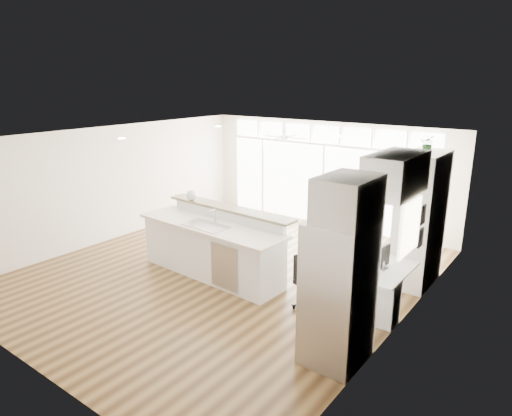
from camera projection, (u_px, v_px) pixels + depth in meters
The scene contains 24 objects.
floor at pixel (227, 272), 9.20m from camera, with size 7.00×8.00×0.02m, color #482F16.
ceiling at pixel (225, 137), 8.45m from camera, with size 7.00×8.00×0.02m, color white.
wall_back at pixel (325, 174), 11.91m from camera, with size 7.00×0.04×2.70m, color white.
wall_front at pixel (20, 277), 5.75m from camera, with size 7.00×0.04×2.70m, color white.
wall_left at pixel (114, 183), 10.84m from camera, with size 0.04×8.00×2.70m, color white.
wall_right at pixel (404, 246), 6.81m from camera, with size 0.04×8.00×2.70m, color white.
glass_wall at pixel (324, 185), 11.94m from camera, with size 5.80×0.06×2.08m, color white.
transom_row at pixel (326, 134), 11.58m from camera, with size 5.90×0.06×0.40m, color white.
desk_window at pixel (410, 227), 7.01m from camera, with size 0.04×0.85×0.85m, color white.
ceiling_fan at pixel (285, 133), 10.96m from camera, with size 1.16×1.16×0.32m, color white.
recessed_lights at pixel (232, 137), 8.61m from camera, with size 3.40×3.00×0.02m, color #F3E6CE.
oven_cabinet at pixel (420, 219), 8.42m from camera, with size 0.64×1.20×2.50m, color white.
desk_nook at pixel (383, 291), 7.52m from camera, with size 0.72×1.30×0.76m, color white.
upper_cabinets at pixel (396, 174), 6.96m from camera, with size 0.64×1.30×0.64m, color white.
refrigerator at pixel (338, 293), 6.09m from camera, with size 0.76×0.90×2.00m, color #AEADB2.
fridge_cabinet at pixel (348, 199), 5.70m from camera, with size 0.64×0.90×0.60m, color white.
framed_photos at pixel (422, 226), 7.53m from camera, with size 0.06×0.22×0.80m, color black.
kitchen_island at pixel (211, 244), 8.89m from camera, with size 3.23×1.22×1.28m, color white.
rug at pixel (329, 298), 8.07m from camera, with size 0.88×0.64×0.01m, color #392212.
office_chair at pixel (311, 282), 7.67m from camera, with size 0.47×0.43×0.91m, color black.
fishbowl at pixel (192, 195), 9.56m from camera, with size 0.23×0.23×0.23m, color silver.
monitor at pixel (381, 257), 7.41m from camera, with size 0.08×0.47×0.39m, color black.
keyboard at pixel (371, 265), 7.56m from camera, with size 0.11×0.30×0.02m, color white.
potted_plant at pixel (428, 145), 8.04m from camera, with size 0.26×0.29×0.23m, color #30622A.
Camera 1 is at (5.55, -6.45, 3.77)m, focal length 32.00 mm.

